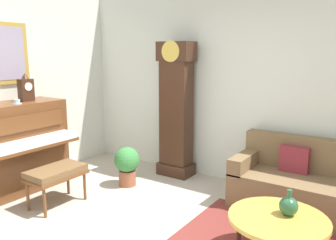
{
  "coord_description": "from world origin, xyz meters",
  "views": [
    {
      "loc": [
        1.96,
        -2.15,
        1.85
      ],
      "look_at": [
        -0.42,
        1.35,
        1.02
      ],
      "focal_mm": 36.49,
      "sensor_mm": 36.0,
      "label": 1
    }
  ],
  "objects_px": {
    "piano": "(11,148)",
    "couch": "(317,187)",
    "grandfather_clock": "(176,113)",
    "green_jug": "(289,206)",
    "mantel_clock": "(26,89)",
    "coffee_table": "(278,220)",
    "teacup": "(17,102)",
    "potted_plant": "(127,164)",
    "piano_bench": "(56,174)"
  },
  "relations": [
    {
      "from": "coffee_table",
      "to": "green_jug",
      "type": "xyz_separation_m",
      "value": [
        0.06,
        0.09,
        0.12
      ]
    },
    {
      "from": "couch",
      "to": "mantel_clock",
      "type": "xyz_separation_m",
      "value": [
        -3.51,
        -1.36,
        1.07
      ]
    },
    {
      "from": "teacup",
      "to": "potted_plant",
      "type": "distance_m",
      "value": 1.66
    },
    {
      "from": "mantel_clock",
      "to": "teacup",
      "type": "bearing_deg",
      "value": -57.88
    },
    {
      "from": "mantel_clock",
      "to": "potted_plant",
      "type": "relative_size",
      "value": 0.68
    },
    {
      "from": "piano",
      "to": "green_jug",
      "type": "relative_size",
      "value": 6.0
    },
    {
      "from": "grandfather_clock",
      "to": "mantel_clock",
      "type": "height_order",
      "value": "grandfather_clock"
    },
    {
      "from": "coffee_table",
      "to": "teacup",
      "type": "height_order",
      "value": "teacup"
    },
    {
      "from": "piano",
      "to": "teacup",
      "type": "height_order",
      "value": "teacup"
    },
    {
      "from": "mantel_clock",
      "to": "green_jug",
      "type": "xyz_separation_m",
      "value": [
        3.48,
        0.23,
        -0.87
      ]
    },
    {
      "from": "coffee_table",
      "to": "teacup",
      "type": "distance_m",
      "value": 3.4
    },
    {
      "from": "mantel_clock",
      "to": "potted_plant",
      "type": "xyz_separation_m",
      "value": [
        1.12,
        0.75,
        -1.06
      ]
    },
    {
      "from": "coffee_table",
      "to": "green_jug",
      "type": "height_order",
      "value": "green_jug"
    },
    {
      "from": "couch",
      "to": "potted_plant",
      "type": "relative_size",
      "value": 3.39
    },
    {
      "from": "piano_bench",
      "to": "teacup",
      "type": "bearing_deg",
      "value": -178.91
    },
    {
      "from": "mantel_clock",
      "to": "teacup",
      "type": "distance_m",
      "value": 0.32
    },
    {
      "from": "piano",
      "to": "grandfather_clock",
      "type": "height_order",
      "value": "grandfather_clock"
    },
    {
      "from": "piano_bench",
      "to": "green_jug",
      "type": "xyz_separation_m",
      "value": [
        2.65,
        0.45,
        0.1
      ]
    },
    {
      "from": "couch",
      "to": "mantel_clock",
      "type": "height_order",
      "value": "mantel_clock"
    },
    {
      "from": "piano",
      "to": "grandfather_clock",
      "type": "bearing_deg",
      "value": 51.34
    },
    {
      "from": "couch",
      "to": "teacup",
      "type": "bearing_deg",
      "value": -154.63
    },
    {
      "from": "grandfather_clock",
      "to": "green_jug",
      "type": "height_order",
      "value": "grandfather_clock"
    },
    {
      "from": "piano_bench",
      "to": "mantel_clock",
      "type": "distance_m",
      "value": 1.3
    },
    {
      "from": "mantel_clock",
      "to": "potted_plant",
      "type": "distance_m",
      "value": 1.72
    },
    {
      "from": "piano_bench",
      "to": "coffee_table",
      "type": "height_order",
      "value": "piano_bench"
    },
    {
      "from": "coffee_table",
      "to": "green_jug",
      "type": "relative_size",
      "value": 3.67
    },
    {
      "from": "grandfather_clock",
      "to": "green_jug",
      "type": "xyz_separation_m",
      "value": [
        2.04,
        -1.29,
        -0.46
      ]
    },
    {
      "from": "couch",
      "to": "green_jug",
      "type": "relative_size",
      "value": 7.92
    },
    {
      "from": "piano_bench",
      "to": "grandfather_clock",
      "type": "bearing_deg",
      "value": 70.6
    },
    {
      "from": "mantel_clock",
      "to": "piano",
      "type": "bearing_deg",
      "value": -90.46
    },
    {
      "from": "piano",
      "to": "potted_plant",
      "type": "bearing_deg",
      "value": 42.84
    },
    {
      "from": "grandfather_clock",
      "to": "mantel_clock",
      "type": "bearing_deg",
      "value": -133.51
    },
    {
      "from": "piano",
      "to": "couch",
      "type": "bearing_deg",
      "value": 25.06
    },
    {
      "from": "green_jug",
      "to": "piano",
      "type": "bearing_deg",
      "value": -171.6
    },
    {
      "from": "grandfather_clock",
      "to": "potted_plant",
      "type": "xyz_separation_m",
      "value": [
        -0.33,
        -0.77,
        -0.64
      ]
    },
    {
      "from": "mantel_clock",
      "to": "green_jug",
      "type": "relative_size",
      "value": 1.58
    },
    {
      "from": "couch",
      "to": "green_jug",
      "type": "height_order",
      "value": "couch"
    },
    {
      "from": "grandfather_clock",
      "to": "couch",
      "type": "distance_m",
      "value": 2.18
    },
    {
      "from": "green_jug",
      "to": "teacup",
      "type": "bearing_deg",
      "value": -172.04
    },
    {
      "from": "coffee_table",
      "to": "grandfather_clock",
      "type": "bearing_deg",
      "value": 145.06
    },
    {
      "from": "grandfather_clock",
      "to": "potted_plant",
      "type": "distance_m",
      "value": 1.05
    },
    {
      "from": "coffee_table",
      "to": "mantel_clock",
      "type": "distance_m",
      "value": 3.56
    },
    {
      "from": "green_jug",
      "to": "potted_plant",
      "type": "height_order",
      "value": "green_jug"
    },
    {
      "from": "piano",
      "to": "potted_plant",
      "type": "xyz_separation_m",
      "value": [
        1.12,
        1.04,
        -0.29
      ]
    },
    {
      "from": "grandfather_clock",
      "to": "teacup",
      "type": "xyz_separation_m",
      "value": [
        -1.29,
        -1.76,
        0.27
      ]
    },
    {
      "from": "couch",
      "to": "green_jug",
      "type": "bearing_deg",
      "value": -91.64
    },
    {
      "from": "green_jug",
      "to": "mantel_clock",
      "type": "bearing_deg",
      "value": -176.27
    },
    {
      "from": "couch",
      "to": "piano_bench",
      "type": "bearing_deg",
      "value": -149.48
    },
    {
      "from": "mantel_clock",
      "to": "coffee_table",
      "type": "bearing_deg",
      "value": 2.36
    },
    {
      "from": "grandfather_clock",
      "to": "coffee_table",
      "type": "xyz_separation_m",
      "value": [
        1.98,
        -1.38,
        -0.57
      ]
    }
  ]
}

